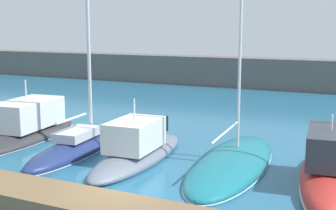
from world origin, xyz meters
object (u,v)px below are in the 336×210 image
sailboat_navy_second (79,145)px  motorboat_slate_third (138,149)px  sailboat_teal_fourth (232,162)px  motorboat_charcoal_nearest (24,129)px  motorboat_red_fifth (329,169)px

sailboat_navy_second → motorboat_slate_third: size_ratio=1.71×
motorboat_slate_third → sailboat_teal_fourth: sailboat_teal_fourth is taller
motorboat_charcoal_nearest → sailboat_teal_fourth: size_ratio=0.53×
sailboat_navy_second → motorboat_slate_third: (3.42, -0.09, 0.21)m
sailboat_teal_fourth → motorboat_red_fifth: bearing=-101.5°
motorboat_charcoal_nearest → sailboat_teal_fourth: bearing=-96.4°
sailboat_navy_second → motorboat_red_fifth: bearing=-93.9°
motorboat_slate_third → sailboat_navy_second: bearing=84.8°
motorboat_red_fifth → motorboat_slate_third: bearing=87.2°
motorboat_charcoal_nearest → motorboat_slate_third: bearing=-103.7°
sailboat_navy_second → motorboat_red_fifth: (11.78, 0.41, 0.28)m
motorboat_slate_third → motorboat_red_fifth: 8.38m
motorboat_slate_third → motorboat_red_fifth: bearing=-90.2°
motorboat_red_fifth → motorboat_charcoal_nearest: bearing=82.3°
motorboat_charcoal_nearest → sailboat_teal_fourth: (12.04, 0.14, -0.35)m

